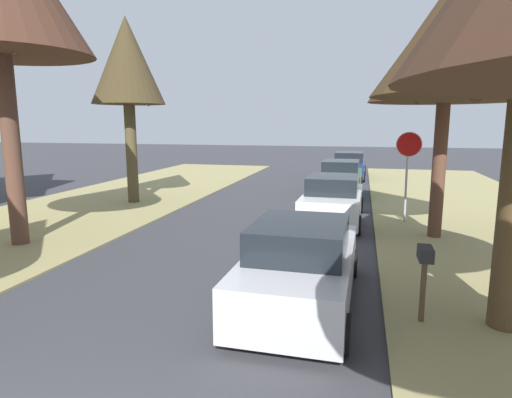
% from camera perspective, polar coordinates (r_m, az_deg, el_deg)
% --- Properties ---
extents(stop_sign_far, '(0.81, 0.42, 2.96)m').
position_cam_1_polar(stop_sign_far, '(15.02, 19.33, 5.20)').
color(stop_sign_far, '#9EA0A5').
rests_on(stop_sign_far, grass_verge_right).
extents(street_tree_right_mid_b, '(4.09, 4.09, 6.93)m').
position_cam_1_polar(street_tree_right_mid_b, '(13.42, 23.88, 18.11)').
color(street_tree_right_mid_b, brown).
rests_on(street_tree_right_mid_b, grass_verge_right).
extents(street_tree_left_mid_b, '(2.87, 2.87, 7.35)m').
position_cam_1_polar(street_tree_left_mid_b, '(18.61, -16.56, 16.71)').
color(street_tree_left_mid_b, '#4C4229').
rests_on(street_tree_left_mid_b, grass_verge_left).
extents(parked_sedan_silver, '(2.01, 4.43, 1.57)m').
position_cam_1_polar(parked_sedan_silver, '(8.05, 5.90, -8.70)').
color(parked_sedan_silver, '#BCBCC1').
rests_on(parked_sedan_silver, ground).
extents(parked_sedan_white, '(2.01, 4.43, 1.57)m').
position_cam_1_polar(parked_sedan_white, '(14.78, 10.05, -0.19)').
color(parked_sedan_white, white).
rests_on(parked_sedan_white, ground).
extents(parked_sedan_green, '(2.01, 4.43, 1.57)m').
position_cam_1_polar(parked_sedan_green, '(20.75, 11.05, 2.68)').
color(parked_sedan_green, '#28663D').
rests_on(parked_sedan_green, ground).
extents(parked_sedan_navy, '(2.01, 4.43, 1.57)m').
position_cam_1_polar(parked_sedan_navy, '(26.75, 12.13, 4.25)').
color(parked_sedan_navy, navy).
rests_on(parked_sedan_navy, ground).
extents(curbside_mailbox, '(0.22, 0.44, 1.27)m').
position_cam_1_polar(curbside_mailbox, '(7.63, 21.27, -7.79)').
color(curbside_mailbox, brown).
rests_on(curbside_mailbox, grass_verge_right).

